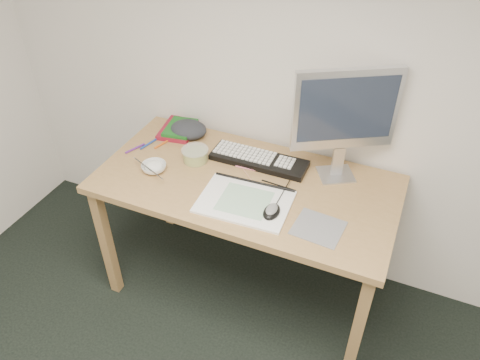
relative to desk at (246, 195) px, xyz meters
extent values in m
plane|color=silver|center=(0.22, 0.37, 0.63)|extent=(3.60, 0.00, 3.60)
cube|color=#A87F4D|center=(-0.65, -0.30, -0.31)|extent=(0.05, 0.05, 0.71)
cube|color=#A87F4D|center=(0.65, -0.30, -0.31)|extent=(0.05, 0.05, 0.71)
cube|color=#A87F4D|center=(-0.65, 0.30, -0.31)|extent=(0.05, 0.05, 0.71)
cube|color=#A87F4D|center=(0.65, 0.30, -0.31)|extent=(0.05, 0.05, 0.71)
cube|color=#A87F4D|center=(0.00, 0.00, 0.06)|extent=(1.40, 0.70, 0.03)
cube|color=slate|center=(0.40, -0.17, 0.08)|extent=(0.21, 0.20, 0.00)
cube|color=white|center=(0.05, -0.14, 0.09)|extent=(0.41, 0.31, 0.01)
cube|color=black|center=(0.00, 0.17, 0.10)|extent=(0.48, 0.15, 0.03)
cube|color=silver|center=(0.37, 0.22, 0.09)|extent=(0.21, 0.21, 0.01)
cube|color=silver|center=(0.37, 0.22, 0.16)|extent=(0.06, 0.04, 0.15)
cube|color=silver|center=(0.37, 0.22, 0.44)|extent=(0.42, 0.26, 0.38)
cube|color=black|center=(0.37, 0.22, 0.44)|extent=(0.36, 0.22, 0.30)
ellipsoid|color=black|center=(0.19, -0.17, 0.11)|extent=(0.07, 0.11, 0.04)
imported|color=white|center=(-0.44, -0.10, 0.10)|extent=(0.14, 0.14, 0.04)
cylinder|color=#AAAAAD|center=(-0.44, -0.14, 0.12)|extent=(0.21, 0.10, 0.02)
cylinder|color=#E5BF51|center=(-0.29, 0.06, 0.11)|extent=(0.14, 0.14, 0.07)
cube|color=maroon|center=(-0.50, 0.26, 0.09)|extent=(0.21, 0.25, 0.02)
cube|color=#175D1B|center=(-0.49, 0.25, 0.11)|extent=(0.17, 0.21, 0.02)
ellipsoid|color=#262A2E|center=(-0.44, 0.25, 0.12)|extent=(0.17, 0.14, 0.07)
cylinder|color=pink|center=(0.01, 0.09, 0.09)|extent=(0.20, 0.02, 0.01)
cylinder|color=tan|center=(0.02, 0.02, 0.09)|extent=(0.13, 0.12, 0.01)
cylinder|color=black|center=(0.15, 0.03, 0.09)|extent=(0.17, 0.02, 0.01)
cylinder|color=#1C3A99|center=(-0.58, 0.08, 0.09)|extent=(0.04, 0.11, 0.01)
cylinder|color=#D55D19|center=(-0.52, 0.12, 0.09)|extent=(0.05, 0.12, 0.01)
cylinder|color=#5F2485|center=(-0.62, 0.02, 0.09)|extent=(0.05, 0.11, 0.01)
camera|label=1|loc=(0.66, -1.58, 1.43)|focal=35.00mm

